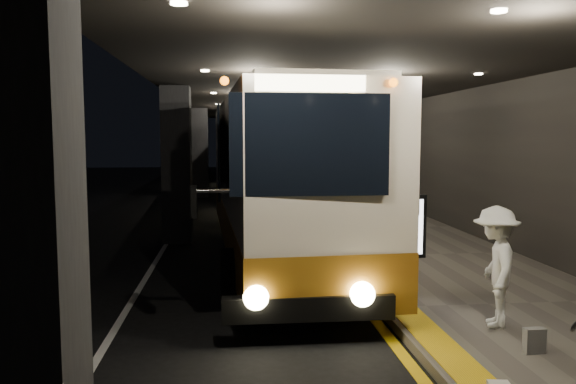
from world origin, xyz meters
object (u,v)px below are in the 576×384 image
coach_second (250,162)px  passenger_boarding (374,225)px  stanchion_post (388,267)px  info_sign (403,229)px  bag_polka (534,341)px  coach_third (244,151)px  passenger_waiting_white (496,266)px  coach_main (275,184)px

coach_second → passenger_boarding: bearing=-86.3°
stanchion_post → info_sign: bearing=1.4°
coach_second → bag_polka: coach_second is taller
coach_second → stanchion_post: size_ratio=9.97×
passenger_boarding → stanchion_post: 2.52m
passenger_boarding → bag_polka: 5.23m
coach_third → stanchion_post: 33.79m
bag_polka → coach_second: bearing=97.5°
passenger_waiting_white → bag_polka: (0.02, -1.11, -0.74)m
stanchion_post → coach_third: bearing=92.9°
bag_polka → info_sign: info_sign is taller
coach_main → bag_polka: size_ratio=36.86×
bag_polka → passenger_waiting_white: bearing=91.1°
coach_main → info_sign: 4.72m
coach_main → bag_polka: coach_main is taller
passenger_waiting_white → coach_main: bearing=-135.5°
coach_main → passenger_boarding: bearing=-45.5°
coach_main → coach_second: (-0.11, 15.77, -0.15)m
coach_third → stanchion_post: bearing=-88.7°
stanchion_post → coach_second: bearing=95.0°
coach_third → bag_polka: bearing=-87.0°
info_sign → passenger_boarding: bearing=78.8°
passenger_waiting_white → stanchion_post: (-1.21, 1.54, -0.34)m
coach_main → info_sign: bearing=-69.5°
coach_main → coach_second: bearing=87.2°
coach_main → stanchion_post: (1.64, -4.31, -1.12)m
coach_main → coach_third: bearing=87.0°
stanchion_post → bag_polka: bearing=-65.1°
passenger_boarding → info_sign: 2.48m
bag_polka → coach_third: bearing=94.6°
passenger_boarding → coach_third: bearing=5.3°
passenger_waiting_white → bag_polka: size_ratio=5.39×
coach_main → stanchion_post: bearing=-72.4°
coach_third → info_sign: (1.97, -33.72, -0.55)m
stanchion_post → coach_main: bearing=110.8°
coach_main → passenger_waiting_white: bearing=-67.3°
bag_polka → passenger_boarding: bearing=99.4°
coach_main → stanchion_post: 4.74m
passenger_boarding → coach_main: bearing=49.1°
coach_second → info_sign: coach_second is taller
coach_third → coach_second: bearing=-91.7°
passenger_waiting_white → stanchion_post: passenger_waiting_white is taller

